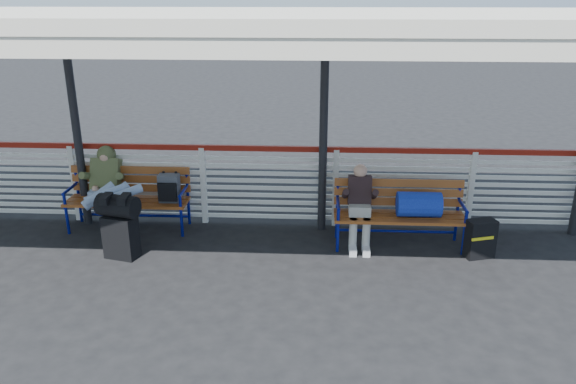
# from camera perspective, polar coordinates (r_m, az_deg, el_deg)

# --- Properties ---
(ground) EXTENTS (60.00, 60.00, 0.00)m
(ground) POSITION_cam_1_polar(r_m,az_deg,el_deg) (7.17, -11.31, -8.92)
(ground) COLOR black
(ground) RESTS_ON ground
(fence) EXTENTS (12.08, 0.08, 1.24)m
(fence) POSITION_cam_1_polar(r_m,az_deg,el_deg) (8.60, -8.59, 1.03)
(fence) COLOR silver
(fence) RESTS_ON ground
(canopy) EXTENTS (12.60, 3.60, 3.16)m
(canopy) POSITION_cam_1_polar(r_m,az_deg,el_deg) (7.15, -11.28, 16.59)
(canopy) COLOR silver
(canopy) RESTS_ON ground
(luggage_stack) EXTENTS (0.59, 0.42, 0.89)m
(luggage_stack) POSITION_cam_1_polar(r_m,az_deg,el_deg) (7.77, -16.74, -3.11)
(luggage_stack) COLOR black
(luggage_stack) RESTS_ON ground
(bench_left) EXTENTS (1.80, 0.56, 0.92)m
(bench_left) POSITION_cam_1_polar(r_m,az_deg,el_deg) (8.62, -14.93, 0.03)
(bench_left) COLOR brown
(bench_left) RESTS_ON ground
(bench_right) EXTENTS (1.80, 0.56, 0.92)m
(bench_right) POSITION_cam_1_polar(r_m,az_deg,el_deg) (7.91, 12.20, -1.40)
(bench_right) COLOR brown
(bench_right) RESTS_ON ground
(traveler_man) EXTENTS (0.94, 1.54, 0.77)m
(traveler_man) POSITION_cam_1_polar(r_m,az_deg,el_deg) (8.36, -17.75, 0.23)
(traveler_man) COLOR #9AACCF
(traveler_man) RESTS_ON ground
(companion_person) EXTENTS (0.32, 0.66, 1.15)m
(companion_person) POSITION_cam_1_polar(r_m,az_deg,el_deg) (7.82, 7.29, -1.34)
(companion_person) COLOR #AFAC9F
(companion_person) RESTS_ON ground
(suitcase_side) EXTENTS (0.43, 0.33, 0.53)m
(suitcase_side) POSITION_cam_1_polar(r_m,az_deg,el_deg) (7.96, 18.92, -4.51)
(suitcase_side) COLOR black
(suitcase_side) RESTS_ON ground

